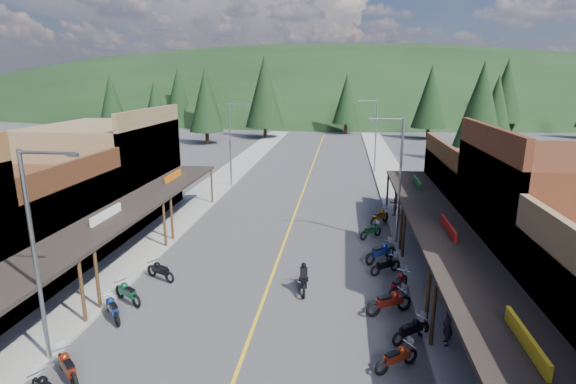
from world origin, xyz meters
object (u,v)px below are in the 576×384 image
(shop_east_3, at_px, (493,196))
(bike_east_9, at_px, (386,264))
(pine_3, at_px, (346,99))
(pine_11, at_px, (481,104))
(bike_west_7, at_px, (127,292))
(bike_east_11, at_px, (371,230))
(bike_west_5, at_px, (67,366))
(bike_east_8, at_px, (399,283))
(bike_east_12, at_px, (380,216))
(pine_2, at_px, (265,92))
(bike_west_6, at_px, (112,307))
(shop_west_3, at_px, (107,172))
(bike_east_6, at_px, (411,329))
(pedestrian_east_a, at_px, (448,326))
(pine_1, at_px, (206,93))
(pine_0, at_px, (111,99))
(rider_on_bike, at_px, (304,279))
(shop_east_2, at_px, (562,228))
(pine_10, at_px, (206,101))
(shop_west_2, at_px, (20,225))
(bike_west_8, at_px, (160,270))
(pine_4, at_px, (430,96))
(bike_east_10, at_px, (381,251))
(streetlight_1, at_px, (232,141))
(pedestrian_east_b, at_px, (395,203))
(pine_5, at_px, (506,90))
(streetlight_3, at_px, (375,133))
(bike_east_5, at_px, (397,356))
(pine_9, at_px, (496,108))
(streetlight_0, at_px, (38,250))
(pine_8, at_px, (156,110))
(pine_7, at_px, (178,92))
(bike_east_7, at_px, (389,301))

(shop_east_3, relative_size, bike_east_9, 5.64)
(pine_3, xyz_separation_m, pine_11, (16.00, -28.00, 0.70))
(bike_west_7, height_order, bike_east_11, bike_west_7)
(pine_11, relative_size, bike_west_5, 6.13)
(bike_east_8, relative_size, bike_east_12, 0.98)
(pine_2, xyz_separation_m, bike_west_6, (3.77, -60.87, -7.41))
(shop_west_3, bearing_deg, bike_east_6, -35.21)
(bike_east_9, height_order, pedestrian_east_a, pedestrian_east_a)
(shop_east_3, bearing_deg, pine_2, 116.96)
(pine_1, bearing_deg, pine_0, -153.43)
(pine_3, bearing_deg, rider_on_bike, -91.89)
(shop_east_2, height_order, pine_10, pine_10)
(shop_west_2, distance_m, bike_west_6, 9.02)
(shop_west_3, xyz_separation_m, bike_west_8, (8.06, -10.11, -2.96))
(shop_west_3, height_order, shop_east_3, shop_west_3)
(pine_4, height_order, bike_east_10, pine_4)
(streetlight_1, distance_m, bike_east_10, 21.65)
(pine_3, distance_m, pedestrian_east_b, 52.54)
(pine_1, relative_size, pine_11, 1.01)
(pine_0, height_order, pine_5, pine_5)
(shop_east_2, bearing_deg, streetlight_3, 103.57)
(pine_4, distance_m, bike_east_8, 60.53)
(bike_west_6, bearing_deg, pine_3, 39.86)
(shop_west_2, height_order, pine_10, pine_10)
(bike_west_6, bearing_deg, bike_east_11, 3.35)
(pine_5, relative_size, bike_west_8, 7.09)
(pine_2, height_order, bike_west_6, pine_2)
(bike_east_6, bearing_deg, bike_west_7, -135.06)
(pine_3, relative_size, pedestrian_east_b, 5.75)
(shop_east_2, relative_size, bike_east_5, 5.75)
(pine_3, height_order, bike_west_8, pine_3)
(pine_0, xyz_separation_m, bike_east_10, (45.89, -57.01, -5.83))
(pine_3, relative_size, bike_east_6, 5.71)
(pine_9, bearing_deg, bike_east_5, -110.11)
(bike_west_5, bearing_deg, bike_west_6, 48.32)
(pine_10, relative_size, pedestrian_east_a, 7.17)
(pine_9, bearing_deg, shop_east_3, -106.91)
(streetlight_0, relative_size, streetlight_3, 1.00)
(pine_2, relative_size, pedestrian_east_b, 7.31)
(shop_east_2, height_order, pine_3, pine_3)
(pine_8, bearing_deg, pedestrian_east_b, -41.40)
(shop_west_2, relative_size, bike_west_6, 5.40)
(pine_7, bearing_deg, pine_8, -74.48)
(pine_0, bearing_deg, shop_west_2, -66.48)
(shop_east_3, relative_size, pine_5, 0.78)
(bike_east_7, bearing_deg, pine_0, -171.08)
(shop_west_3, height_order, bike_west_8, shop_west_3)
(streetlight_1, distance_m, pine_7, 59.59)
(streetlight_3, height_order, pine_1, pine_1)
(pine_0, bearing_deg, streetlight_0, -64.08)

